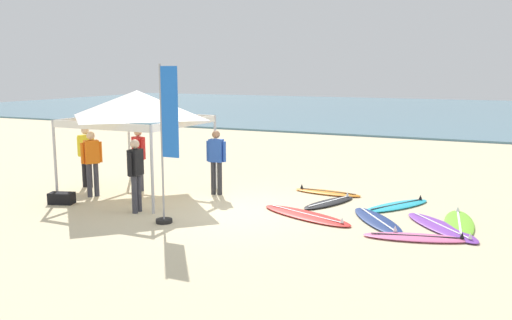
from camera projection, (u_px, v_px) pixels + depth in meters
The scene contains 18 objects.
ground_plane at pixel (237, 211), 12.64m from camera, with size 80.00×80.00×0.00m, color beige.
sea at pixel (429, 111), 42.53m from camera, with size 80.00×36.00×0.10m, color #568499.
canopy_tent at pixel (137, 104), 14.00m from camera, with size 3.06×3.06×2.75m.
surfboard_navy at pixel (377, 221), 11.74m from camera, with size 1.77×2.17×0.19m.
surfboard_red at pixel (306, 215), 12.18m from camera, with size 2.54×1.52×0.19m.
surfboard_lime at pixel (459, 223), 11.54m from camera, with size 0.86×2.29×0.19m.
surfboard_cyan at pixel (397, 205), 13.05m from camera, with size 1.56×2.10×0.19m.
surfboard_black at pixel (329, 202), 13.35m from camera, with size 1.11×1.87×0.19m.
surfboard_pink at pixel (417, 237), 10.57m from camera, with size 2.13×1.04×0.19m.
surfboard_orange at pixel (327, 192), 14.44m from camera, with size 1.87×0.62×0.19m.
surfboard_purple at pixel (441, 227), 11.26m from camera, with size 1.97×2.16×0.19m.
person_blue at pixel (216, 158), 14.20m from camera, with size 0.55×0.26×1.71m.
person_black at pixel (136, 170), 12.41m from camera, with size 0.25×0.55×1.71m.
person_yellow at pixel (86, 153), 15.10m from camera, with size 0.55×0.26×1.71m.
person_orange at pixel (92, 159), 13.98m from camera, with size 0.38×0.47×1.71m.
person_red at pixel (139, 155), 14.69m from camera, with size 0.51×0.34×1.71m.
banner_flag at pixel (167, 151), 11.41m from camera, with size 0.60×0.36×3.40m.
gear_bag_near_tent at pixel (62, 198), 13.34m from camera, with size 0.60×0.32×0.28m, color black.
Camera 1 is at (5.58, -10.93, 3.27)m, focal length 37.95 mm.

